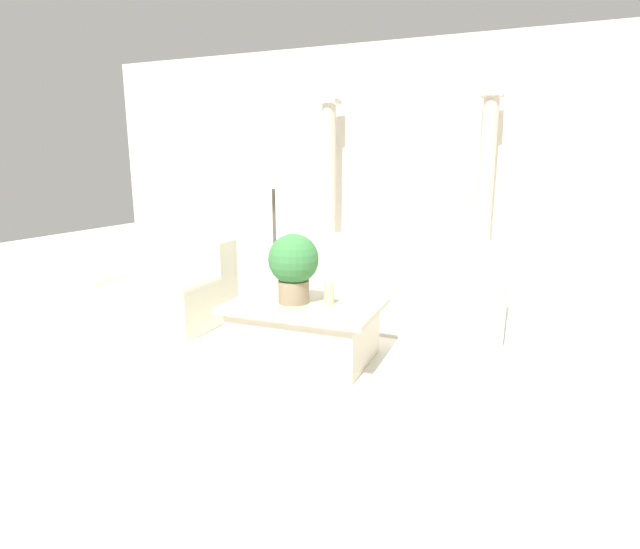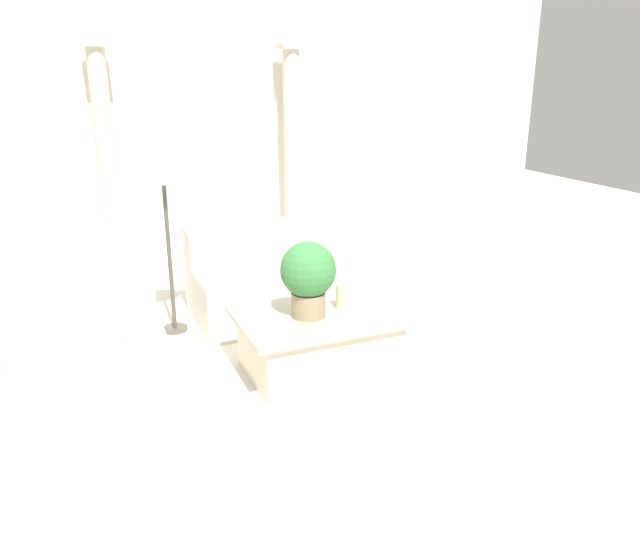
{
  "view_description": "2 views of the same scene",
  "coord_description": "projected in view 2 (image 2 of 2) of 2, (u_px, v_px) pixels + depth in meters",
  "views": [
    {
      "loc": [
        1.51,
        -3.92,
        1.53
      ],
      "look_at": [
        0.0,
        -0.11,
        0.62
      ],
      "focal_mm": 28.0,
      "sensor_mm": 36.0,
      "label": 1
    },
    {
      "loc": [
        -1.62,
        -4.3,
        2.15
      ],
      "look_at": [
        0.1,
        -0.22,
        0.68
      ],
      "focal_mm": 35.0,
      "sensor_mm": 36.0,
      "label": 2
    }
  ],
  "objects": [
    {
      "name": "wall_back",
      "position": [
        197.0,
        116.0,
        7.45
      ],
      "size": [
        10.0,
        0.06,
        3.2
      ],
      "color": "silver",
      "rests_on": "ground_plane"
    },
    {
      "name": "potted_plant",
      "position": [
        308.0,
        275.0,
        4.37
      ],
      "size": [
        0.4,
        0.4,
        0.55
      ],
      "color": "#937F60",
      "rests_on": "coffee_table"
    },
    {
      "name": "loveseat",
      "position": [
        67.0,
        347.0,
        4.28
      ],
      "size": [
        1.26,
        0.89,
        0.8
      ],
      "color": "beige",
      "rests_on": "ground_plane"
    },
    {
      "name": "ground_plane",
      "position": [
        298.0,
        348.0,
        5.04
      ],
      "size": [
        16.0,
        16.0,
        0.0
      ],
      "primitive_type": "plane",
      "color": "silver"
    },
    {
      "name": "sofa_long",
      "position": [
        309.0,
        275.0,
        5.78
      ],
      "size": [
        2.14,
        0.89,
        0.8
      ],
      "color": "beige",
      "rests_on": "ground_plane"
    },
    {
      "name": "column_right",
      "position": [
        292.0,
        145.0,
        7.69
      ],
      "size": [
        0.28,
        0.28,
        2.42
      ],
      "color": "beige",
      "rests_on": "ground_plane"
    },
    {
      "name": "coffee_table",
      "position": [
        319.0,
        342.0,
        4.58
      ],
      "size": [
        1.18,
        0.83,
        0.46
      ],
      "color": "beige",
      "rests_on": "ground_plane"
    },
    {
      "name": "column_left",
      "position": [
        106.0,
        155.0,
        6.88
      ],
      "size": [
        0.28,
        0.28,
        2.42
      ],
      "color": "beige",
      "rests_on": "ground_plane"
    },
    {
      "name": "floor_lamp",
      "position": [
        163.0,
        178.0,
        4.96
      ],
      "size": [
        0.36,
        0.36,
        1.53
      ],
      "color": "#4C473D",
      "rests_on": "ground_plane"
    },
    {
      "name": "pillar_candle",
      "position": [
        341.0,
        297.0,
        4.59
      ],
      "size": [
        0.08,
        0.08,
        0.18
      ],
      "color": "beige",
      "rests_on": "coffee_table"
    }
  ]
}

